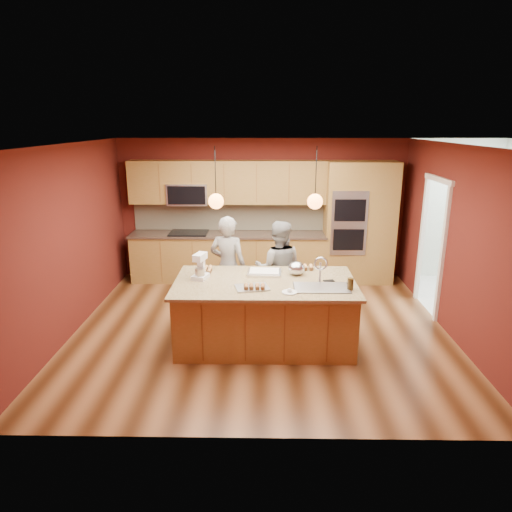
{
  "coord_description": "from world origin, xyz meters",
  "views": [
    {
      "loc": [
        0.03,
        -6.29,
        2.98
      ],
      "look_at": [
        -0.07,
        -0.1,
        1.16
      ],
      "focal_mm": 32.0,
      "sensor_mm": 36.0,
      "label": 1
    }
  ],
  "objects_px": {
    "person_left": "(228,267)",
    "stand_mixer": "(200,268)",
    "person_right": "(278,269)",
    "mixing_bowl": "(296,268)",
    "island": "(266,311)"
  },
  "relations": [
    {
      "from": "island",
      "to": "person_left",
      "type": "bearing_deg",
      "value": 122.02
    },
    {
      "from": "person_left",
      "to": "person_right",
      "type": "relative_size",
      "value": 1.05
    },
    {
      "from": "island",
      "to": "person_left",
      "type": "distance_m",
      "value": 1.17
    },
    {
      "from": "person_left",
      "to": "stand_mixer",
      "type": "height_order",
      "value": "person_left"
    },
    {
      "from": "person_left",
      "to": "stand_mixer",
      "type": "relative_size",
      "value": 4.57
    },
    {
      "from": "person_left",
      "to": "person_right",
      "type": "xyz_separation_m",
      "value": [
        0.79,
        0.0,
        -0.04
      ]
    },
    {
      "from": "person_right",
      "to": "mixing_bowl",
      "type": "xyz_separation_m",
      "value": [
        0.23,
        -0.65,
        0.23
      ]
    },
    {
      "from": "island",
      "to": "stand_mixer",
      "type": "height_order",
      "value": "island"
    },
    {
      "from": "island",
      "to": "mixing_bowl",
      "type": "xyz_separation_m",
      "value": [
        0.43,
        0.29,
        0.54
      ]
    },
    {
      "from": "person_right",
      "to": "mixing_bowl",
      "type": "height_order",
      "value": "person_right"
    },
    {
      "from": "mixing_bowl",
      "to": "person_left",
      "type": "bearing_deg",
      "value": 147.51
    },
    {
      "from": "person_right",
      "to": "stand_mixer",
      "type": "xyz_separation_m",
      "value": [
        -1.11,
        -0.83,
        0.29
      ]
    },
    {
      "from": "person_right",
      "to": "island",
      "type": "bearing_deg",
      "value": 82.64
    },
    {
      "from": "person_right",
      "to": "mixing_bowl",
      "type": "relative_size",
      "value": 6.55
    },
    {
      "from": "person_left",
      "to": "mixing_bowl",
      "type": "distance_m",
      "value": 1.22
    }
  ]
}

